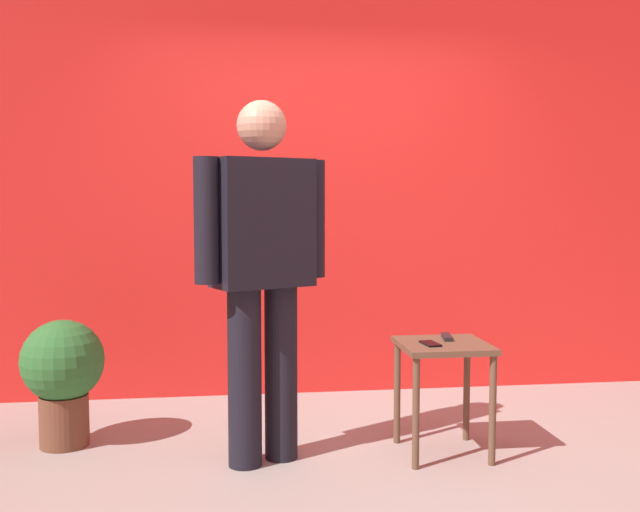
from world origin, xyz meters
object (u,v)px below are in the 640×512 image
(standing_person, at_px, (262,262))
(potted_plant, at_px, (63,372))
(side_table, at_px, (443,363))
(tv_remote, at_px, (447,337))
(cell_phone, at_px, (430,344))

(standing_person, xyz_separation_m, potted_plant, (-1.06, 0.38, -0.61))
(side_table, bearing_deg, standing_person, 179.72)
(potted_plant, bearing_deg, standing_person, -19.79)
(side_table, distance_m, tv_remote, 0.16)
(side_table, height_order, cell_phone, cell_phone)
(tv_remote, bearing_deg, standing_person, -163.46)
(side_table, relative_size, tv_remote, 3.47)
(standing_person, distance_m, potted_plant, 1.28)
(cell_phone, bearing_deg, side_table, 19.83)
(side_table, relative_size, cell_phone, 4.09)
(cell_phone, distance_m, potted_plant, 1.97)
(standing_person, bearing_deg, cell_phone, -3.11)
(potted_plant, bearing_deg, side_table, -10.92)
(tv_remote, bearing_deg, cell_phone, -121.75)
(cell_phone, relative_size, tv_remote, 0.85)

